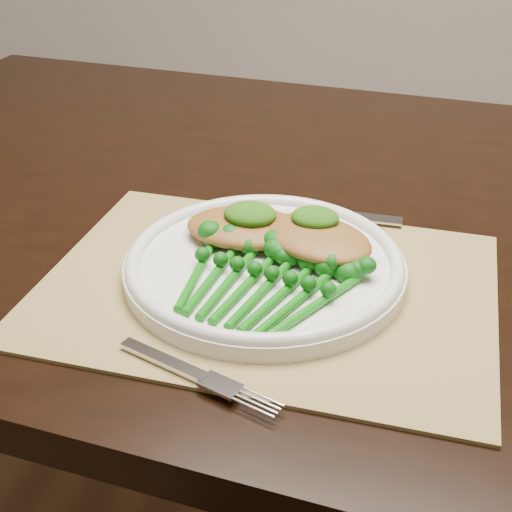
% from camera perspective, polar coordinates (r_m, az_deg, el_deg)
% --- Properties ---
extents(dining_table, '(1.65, 1.00, 0.75)m').
position_cam_1_polar(dining_table, '(1.10, 6.11, -13.53)').
color(dining_table, black).
rests_on(dining_table, ground).
extents(placemat, '(0.45, 0.33, 0.00)m').
position_cam_1_polar(placemat, '(0.71, 0.87, -2.48)').
color(placemat, '#99834E').
rests_on(placemat, dining_table).
extents(dinner_plate, '(0.29, 0.29, 0.03)m').
position_cam_1_polar(dinner_plate, '(0.72, 0.69, -0.65)').
color(dinner_plate, white).
rests_on(dinner_plate, placemat).
extents(knife, '(0.21, 0.02, 0.01)m').
position_cam_1_polar(knife, '(0.85, 3.07, 3.68)').
color(knife, silver).
rests_on(knife, placemat).
extents(fork, '(0.16, 0.06, 0.00)m').
position_cam_1_polar(fork, '(0.59, -3.90, -9.85)').
color(fork, silver).
rests_on(fork, placemat).
extents(chicken_fillet_left, '(0.13, 0.09, 0.03)m').
position_cam_1_polar(chicken_fillet_left, '(0.75, -0.85, 2.30)').
color(chicken_fillet_left, '#93602A').
rests_on(chicken_fillet_left, dinner_plate).
extents(chicken_fillet_right, '(0.15, 0.13, 0.02)m').
position_cam_1_polar(chicken_fillet_right, '(0.73, 4.88, 1.45)').
color(chicken_fillet_right, '#93602A').
rests_on(chicken_fillet_right, dinner_plate).
extents(pesto_dollop_left, '(0.06, 0.05, 0.02)m').
position_cam_1_polar(pesto_dollop_left, '(0.75, -0.47, 3.38)').
color(pesto_dollop_left, '#1B480A').
rests_on(pesto_dollop_left, chicken_fillet_left).
extents(pesto_dollop_right, '(0.05, 0.04, 0.02)m').
position_cam_1_polar(pesto_dollop_right, '(0.73, 4.75, 3.10)').
color(pesto_dollop_right, '#1B480A').
rests_on(pesto_dollop_right, chicken_fillet_right).
extents(broccolini_bundle, '(0.18, 0.19, 0.04)m').
position_cam_1_polar(broccolini_bundle, '(0.67, -0.18, -2.61)').
color(broccolini_bundle, '#0E690D').
rests_on(broccolini_bundle, dinner_plate).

